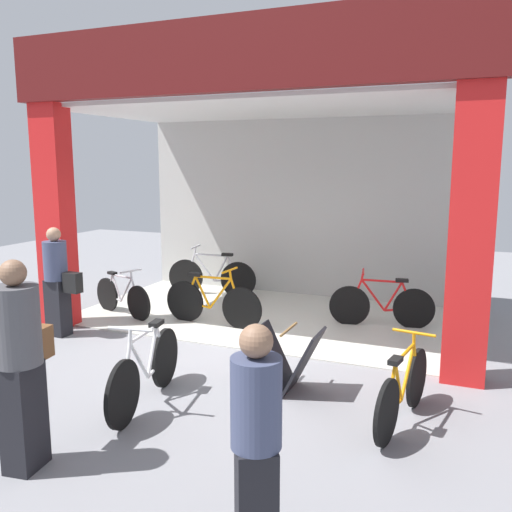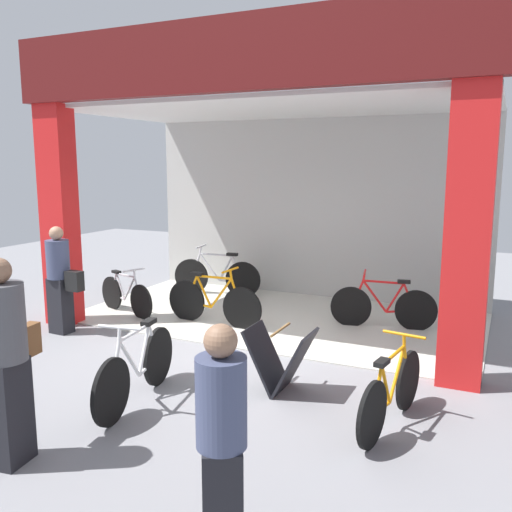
% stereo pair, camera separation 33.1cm
% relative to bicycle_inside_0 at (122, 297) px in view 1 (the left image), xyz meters
% --- Properties ---
extents(ground_plane, '(20.75, 20.75, 0.00)m').
position_rel_bicycle_inside_0_xyz_m(ground_plane, '(2.37, -0.79, -0.32)').
color(ground_plane, gray).
rests_on(ground_plane, ground).
extents(shop_facade, '(6.58, 3.68, 4.26)m').
position_rel_bicycle_inside_0_xyz_m(shop_facade, '(2.37, 0.93, 1.95)').
color(shop_facade, beige).
rests_on(shop_facade, ground).
extents(bicycle_inside_0, '(1.39, 0.55, 0.80)m').
position_rel_bicycle_inside_0_xyz_m(bicycle_inside_0, '(0.00, 0.00, 0.00)').
color(bicycle_inside_0, black).
rests_on(bicycle_inside_0, ground).
extents(bicycle_inside_1, '(1.57, 0.45, 0.87)m').
position_rel_bicycle_inside_0_xyz_m(bicycle_inside_1, '(4.07, 1.00, 0.03)').
color(bicycle_inside_1, black).
rests_on(bicycle_inside_1, ground).
extents(bicycle_inside_2, '(1.67, 0.46, 0.92)m').
position_rel_bicycle_inside_0_xyz_m(bicycle_inside_2, '(1.63, 0.07, 0.05)').
color(bicycle_inside_2, black).
rests_on(bicycle_inside_2, ground).
extents(bicycle_inside_3, '(1.72, 0.47, 0.95)m').
position_rel_bicycle_inside_0_xyz_m(bicycle_inside_3, '(0.74, 1.80, 0.06)').
color(bicycle_inside_3, black).
rests_on(bicycle_inside_3, ground).
extents(bicycle_parked_0, '(0.43, 1.55, 0.86)m').
position_rel_bicycle_inside_0_xyz_m(bicycle_parked_0, '(4.81, -2.15, 0.02)').
color(bicycle_parked_0, black).
rests_on(bicycle_parked_0, ground).
extents(bicycle_parked_1, '(0.46, 1.68, 0.93)m').
position_rel_bicycle_inside_0_xyz_m(bicycle_parked_1, '(2.28, -2.72, 0.05)').
color(bicycle_parked_1, black).
rests_on(bicycle_parked_1, ground).
extents(sandwich_board_sign, '(0.73, 0.52, 0.73)m').
position_rel_bicycle_inside_0_xyz_m(sandwich_board_sign, '(3.53, -1.82, 0.04)').
color(sandwich_board_sign, black).
rests_on(sandwich_board_sign, ground).
extents(pedestrian_0, '(0.45, 0.56, 1.60)m').
position_rel_bicycle_inside_0_xyz_m(pedestrian_0, '(4.25, -4.50, 0.49)').
color(pedestrian_0, black).
rests_on(pedestrian_0, ground).
extents(pedestrian_1, '(0.41, 0.60, 1.76)m').
position_rel_bicycle_inside_0_xyz_m(pedestrian_1, '(2.04, -4.13, 0.60)').
color(pedestrian_1, black).
rests_on(pedestrian_1, ground).
extents(pedestrian_2, '(0.61, 0.35, 1.59)m').
position_rel_bicycle_inside_0_xyz_m(pedestrian_2, '(-0.22, -1.21, 0.50)').
color(pedestrian_2, black).
rests_on(pedestrian_2, ground).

